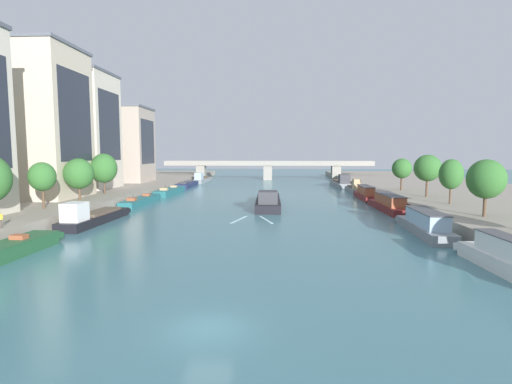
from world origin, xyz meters
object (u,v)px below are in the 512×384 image
(moored_boat_right_end, at_px, (341,183))
(moored_boat_right_far, at_px, (365,194))
(moored_boat_left_second, at_px, (93,217))
(tree_right_distant, at_px, (451,174))
(moored_boat_right_downstream, at_px, (389,204))
(moored_boat_left_midway, at_px, (141,201))
(tree_left_third, at_px, (104,168))
(barge_midriver, at_px, (268,201))
(person_on_quay, at_px, (0,219))
(tree_right_midway, at_px, (402,169))
(tree_right_third, at_px, (486,179))
(moored_boat_left_upstream, at_px, (202,179))
(tree_left_end_of_row, at_px, (79,174))
(moored_boat_right_near, at_px, (425,224))
(moored_boat_right_second, at_px, (354,188))
(bridge_far, at_px, (268,168))
(moored_boat_left_far, at_px, (170,191))
(moored_boat_right_gap_after, at_px, (505,257))
(tree_right_second, at_px, (428,168))
(moored_boat_left_gap_after, at_px, (187,185))
(tree_left_nearest, at_px, (42,177))

(moored_boat_right_end, bearing_deg, moored_boat_right_far, -89.55)
(moored_boat_left_second, distance_m, tree_right_distant, 49.21)
(moored_boat_right_downstream, xyz_separation_m, moored_boat_right_far, (-0.33, 15.16, 0.00))
(moored_boat_right_downstream, bearing_deg, moored_boat_left_second, -161.50)
(moored_boat_left_midway, bearing_deg, tree_left_third, 173.62)
(barge_midriver, relative_size, person_on_quay, 12.16)
(moored_boat_right_downstream, relative_size, tree_right_midway, 2.45)
(moored_boat_right_downstream, height_order, tree_right_distant, tree_right_distant)
(moored_boat_left_second, distance_m, moored_boat_right_downstream, 42.83)
(tree_right_third, height_order, person_on_quay, tree_right_third)
(tree_right_distant, bearing_deg, moored_boat_left_upstream, 127.79)
(moored_boat_right_downstream, bearing_deg, tree_left_end_of_row, -176.51)
(moored_boat_left_midway, distance_m, moored_boat_right_near, 46.84)
(moored_boat_right_second, bearing_deg, person_on_quay, -129.40)
(bridge_far, bearing_deg, moored_boat_right_near, -77.10)
(moored_boat_left_far, height_order, moored_boat_right_second, moored_boat_right_second)
(bridge_far, bearing_deg, tree_left_third, -113.86)
(moored_boat_right_end, bearing_deg, moored_boat_right_second, -87.94)
(barge_midriver, bearing_deg, moored_boat_right_second, 52.85)
(moored_boat_right_far, height_order, bridge_far, bridge_far)
(moored_boat_left_far, height_order, tree_left_third, tree_left_third)
(tree_right_midway, xyz_separation_m, person_on_quay, (-51.16, -41.90, -3.33))
(moored_boat_right_gap_after, distance_m, tree_right_second, 38.30)
(moored_boat_left_second, distance_m, moored_boat_left_far, 35.98)
(moored_boat_right_gap_after, bearing_deg, tree_left_end_of_row, 148.87)
(moored_boat_right_near, distance_m, moored_boat_right_end, 61.46)
(tree_right_second, bearing_deg, moored_boat_right_gap_after, -101.73)
(moored_boat_left_upstream, distance_m, tree_right_third, 86.75)
(moored_boat_left_gap_after, xyz_separation_m, person_on_quay, (-3.07, -66.07, 1.98))
(moored_boat_left_second, relative_size, moored_boat_left_upstream, 0.96)
(tree_left_nearest, bearing_deg, bridge_far, 71.32)
(tree_left_nearest, height_order, tree_right_midway, tree_right_midway)
(moored_boat_left_midway, height_order, tree_left_end_of_row, tree_left_end_of_row)
(moored_boat_right_end, bearing_deg, tree_left_third, -142.04)
(moored_boat_right_near, relative_size, moored_boat_right_end, 0.83)
(moored_boat_left_far, distance_m, tree_right_midway, 48.23)
(moored_boat_right_end, distance_m, tree_right_distant, 48.94)
(moored_boat_right_downstream, xyz_separation_m, moored_boat_right_end, (-0.55, 43.76, -0.08))
(moored_boat_left_gap_after, bearing_deg, tree_right_midway, -26.68)
(moored_boat_left_gap_after, height_order, moored_boat_right_near, moored_boat_right_near)
(moored_boat_right_near, xyz_separation_m, tree_right_second, (8.53, 23.10, 5.31))
(moored_boat_right_end, height_order, tree_right_midway, tree_right_midway)
(moored_boat_left_upstream, relative_size, tree_right_second, 2.24)
(tree_left_end_of_row, bearing_deg, moored_boat_left_far, 74.35)
(tree_left_end_of_row, distance_m, tree_left_third, 9.58)
(moored_boat_right_near, xyz_separation_m, moored_boat_right_far, (0.52, 32.87, -0.03))
(moored_boat_right_second, bearing_deg, tree_left_end_of_row, -146.62)
(moored_boat_right_far, relative_size, tree_left_nearest, 2.17)
(tree_right_distant, bearing_deg, moored_boat_right_far, 111.78)
(moored_boat_right_end, bearing_deg, moored_boat_right_near, -90.28)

